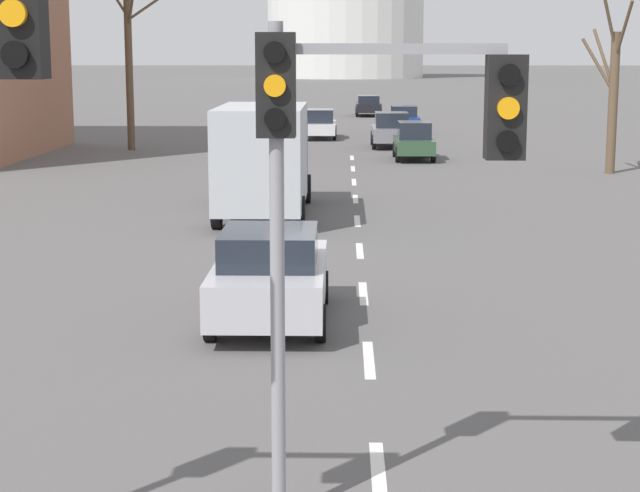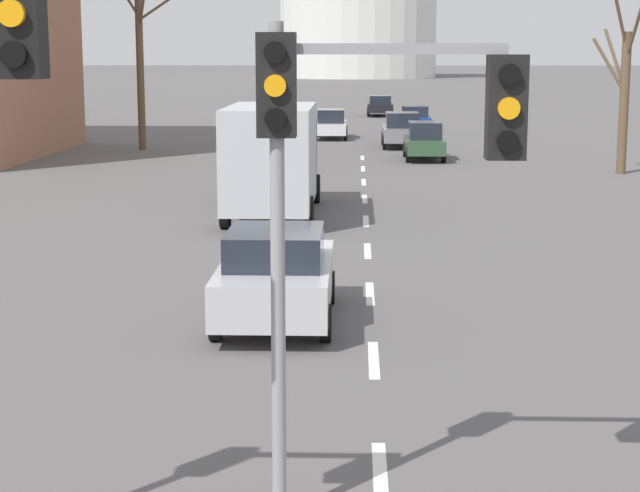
% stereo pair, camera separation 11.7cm
% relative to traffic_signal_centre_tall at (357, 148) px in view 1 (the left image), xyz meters
% --- Properties ---
extents(lane_stripe_1, '(0.16, 2.00, 0.01)m').
position_rel_traffic_signal_centre_tall_xyz_m(lane_stripe_1, '(0.28, 1.11, -3.68)').
color(lane_stripe_1, silver).
rests_on(lane_stripe_1, ground_plane).
extents(lane_stripe_2, '(0.16, 2.00, 0.01)m').
position_rel_traffic_signal_centre_tall_xyz_m(lane_stripe_2, '(0.28, 5.61, -3.68)').
color(lane_stripe_2, silver).
rests_on(lane_stripe_2, ground_plane).
extents(lane_stripe_3, '(0.16, 2.00, 0.01)m').
position_rel_traffic_signal_centre_tall_xyz_m(lane_stripe_3, '(0.28, 10.11, -3.68)').
color(lane_stripe_3, silver).
rests_on(lane_stripe_3, ground_plane).
extents(lane_stripe_4, '(0.16, 2.00, 0.01)m').
position_rel_traffic_signal_centre_tall_xyz_m(lane_stripe_4, '(0.28, 14.61, -3.68)').
color(lane_stripe_4, silver).
rests_on(lane_stripe_4, ground_plane).
extents(lane_stripe_5, '(0.16, 2.00, 0.01)m').
position_rel_traffic_signal_centre_tall_xyz_m(lane_stripe_5, '(0.28, 19.11, -3.68)').
color(lane_stripe_5, silver).
rests_on(lane_stripe_5, ground_plane).
extents(lane_stripe_6, '(0.16, 2.00, 0.01)m').
position_rel_traffic_signal_centre_tall_xyz_m(lane_stripe_6, '(0.28, 23.61, -3.68)').
color(lane_stripe_6, silver).
rests_on(lane_stripe_6, ground_plane).
extents(lane_stripe_7, '(0.16, 2.00, 0.01)m').
position_rel_traffic_signal_centre_tall_xyz_m(lane_stripe_7, '(0.28, 28.11, -3.68)').
color(lane_stripe_7, silver).
rests_on(lane_stripe_7, ground_plane).
extents(lane_stripe_8, '(0.16, 2.00, 0.01)m').
position_rel_traffic_signal_centre_tall_xyz_m(lane_stripe_8, '(0.28, 32.61, -3.68)').
color(lane_stripe_8, silver).
rests_on(lane_stripe_8, ground_plane).
extents(lane_stripe_9, '(0.16, 2.00, 0.01)m').
position_rel_traffic_signal_centre_tall_xyz_m(lane_stripe_9, '(0.28, 37.11, -3.68)').
color(lane_stripe_9, silver).
rests_on(lane_stripe_9, ground_plane).
extents(traffic_signal_centre_tall, '(2.48, 0.34, 4.84)m').
position_rel_traffic_signal_centre_tall_xyz_m(traffic_signal_centre_tall, '(0.00, 0.00, 0.00)').
color(traffic_signal_centre_tall, gray).
rests_on(traffic_signal_centre_tall, ground_plane).
extents(sedan_near_left, '(1.73, 4.45, 1.58)m').
position_rel_traffic_signal_centre_tall_xyz_m(sedan_near_left, '(-1.35, 47.89, -2.90)').
color(sedan_near_left, silver).
rests_on(sedan_near_left, ground_plane).
extents(sedan_near_right, '(1.95, 4.24, 1.63)m').
position_rel_traffic_signal_centre_tall_xyz_m(sedan_near_right, '(-1.36, 7.89, -2.86)').
color(sedan_near_right, '#B7B7BC').
rests_on(sedan_near_right, ground_plane).
extents(sedan_mid_centre, '(1.88, 4.49, 1.50)m').
position_rel_traffic_signal_centre_tall_xyz_m(sedan_mid_centre, '(1.74, 68.99, -2.91)').
color(sedan_mid_centre, black).
rests_on(sedan_mid_centre, ground_plane).
extents(sedan_far_left, '(1.68, 4.02, 1.65)m').
position_rel_traffic_signal_centre_tall_xyz_m(sedan_far_left, '(2.94, 36.32, -2.86)').
color(sedan_far_left, '#2D4C33').
rests_on(sedan_far_left, ground_plane).
extents(sedan_far_right, '(1.74, 3.87, 1.58)m').
position_rel_traffic_signal_centre_tall_xyz_m(sedan_far_right, '(3.36, 51.85, -2.88)').
color(sedan_far_right, navy).
rests_on(sedan_far_right, ground_plane).
extents(sedan_distant_centre, '(1.92, 4.22, 1.72)m').
position_rel_traffic_signal_centre_tall_xyz_m(sedan_distant_centre, '(2.23, 42.45, -2.81)').
color(sedan_distant_centre, slate).
rests_on(sedan_distant_centre, ground_plane).
extents(delivery_truck, '(2.44, 7.20, 3.14)m').
position_rel_traffic_signal_centre_tall_xyz_m(delivery_truck, '(-2.34, 19.95, -1.98)').
color(delivery_truck, '#333842').
rests_on(delivery_truck, ground_plane).
extents(bare_tree_left_near, '(5.01, 3.26, 10.60)m').
position_rel_traffic_signal_centre_tall_xyz_m(bare_tree_left_near, '(-10.10, 40.71, 0.95)').
color(bare_tree_left_near, brown).
rests_on(bare_tree_left_near, ground_plane).
extents(bare_tree_right_near, '(1.42, 2.67, 6.58)m').
position_rel_traffic_signal_centre_tall_xyz_m(bare_tree_right_near, '(10.09, 31.18, -0.62)').
color(bare_tree_right_near, brown).
rests_on(bare_tree_right_near, ground_plane).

